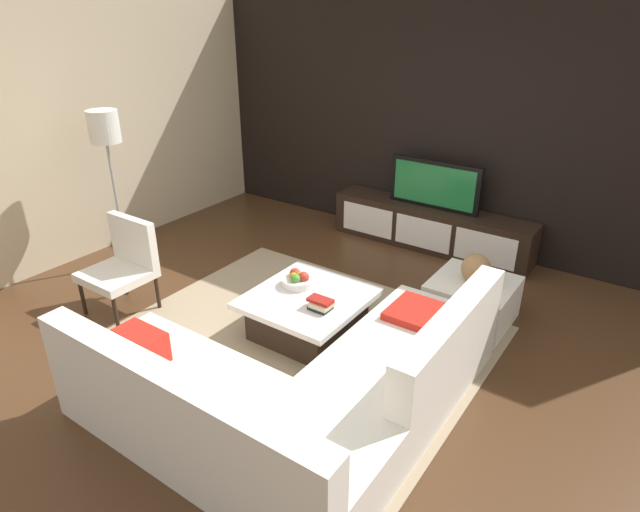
# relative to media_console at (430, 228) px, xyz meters

# --- Properties ---
(ground_plane) EXTENTS (14.00, 14.00, 0.00)m
(ground_plane) POSITION_rel_media_console_xyz_m (0.00, -2.40, -0.25)
(ground_plane) COLOR #4C301C
(feature_wall_back) EXTENTS (6.40, 0.12, 2.80)m
(feature_wall_back) POSITION_rel_media_console_xyz_m (0.00, 0.30, 1.15)
(feature_wall_back) COLOR black
(feature_wall_back) RESTS_ON ground
(side_wall_left) EXTENTS (0.12, 5.20, 2.80)m
(side_wall_left) POSITION_rel_media_console_xyz_m (-3.20, -2.20, 1.15)
(side_wall_left) COLOR beige
(side_wall_left) RESTS_ON ground
(area_rug) EXTENTS (3.01, 2.48, 0.01)m
(area_rug) POSITION_rel_media_console_xyz_m (-0.10, -2.40, -0.24)
(area_rug) COLOR tan
(area_rug) RESTS_ON ground
(media_console) EXTENTS (2.37, 0.43, 0.50)m
(media_console) POSITION_rel_media_console_xyz_m (0.00, 0.00, 0.00)
(media_console) COLOR black
(media_console) RESTS_ON ground
(television) EXTENTS (1.07, 0.06, 0.55)m
(television) POSITION_rel_media_console_xyz_m (0.00, 0.00, 0.52)
(television) COLOR black
(television) RESTS_ON media_console
(sectional_couch) EXTENTS (2.28, 2.41, 0.80)m
(sectional_couch) POSITION_rel_media_console_xyz_m (0.51, -3.24, 0.03)
(sectional_couch) COLOR white
(sectional_couch) RESTS_ON ground
(coffee_table) EXTENTS (0.94, 0.98, 0.38)m
(coffee_table) POSITION_rel_media_console_xyz_m (-0.10, -2.30, -0.05)
(coffee_table) COLOR black
(coffee_table) RESTS_ON ground
(accent_chair_near) EXTENTS (0.57, 0.54, 0.87)m
(accent_chair_near) POSITION_rel_media_console_xyz_m (-1.76, -2.89, 0.24)
(accent_chair_near) COLOR black
(accent_chair_near) RESTS_ON ground
(floor_lamp) EXTENTS (0.30, 0.30, 1.68)m
(floor_lamp) POSITION_rel_media_console_xyz_m (-2.56, -2.34, 1.16)
(floor_lamp) COLOR #A5A5AA
(floor_lamp) RESTS_ON ground
(ottoman) EXTENTS (0.70, 0.70, 0.40)m
(ottoman) POSITION_rel_media_console_xyz_m (0.98, -1.27, -0.05)
(ottoman) COLOR white
(ottoman) RESTS_ON ground
(fruit_bowl) EXTENTS (0.28, 0.28, 0.14)m
(fruit_bowl) POSITION_rel_media_console_xyz_m (-0.28, -2.20, 0.19)
(fruit_bowl) COLOR silver
(fruit_bowl) RESTS_ON coffee_table
(decorative_ball) EXTENTS (0.26, 0.26, 0.26)m
(decorative_ball) POSITION_rel_media_console_xyz_m (0.98, -1.27, 0.28)
(decorative_ball) COLOR #997247
(decorative_ball) RESTS_ON ottoman
(book_stack) EXTENTS (0.20, 0.15, 0.09)m
(book_stack) POSITION_rel_media_console_xyz_m (0.12, -2.41, 0.18)
(book_stack) COLOR #1E232D
(book_stack) RESTS_ON coffee_table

